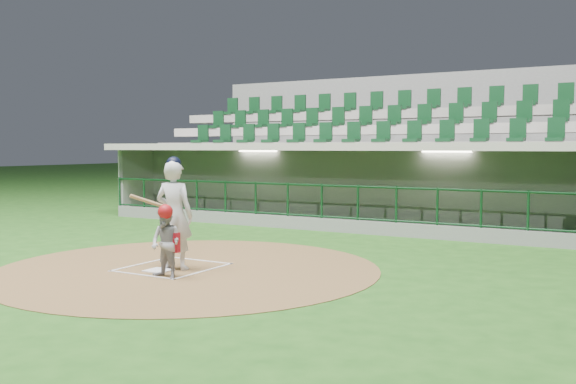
{
  "coord_description": "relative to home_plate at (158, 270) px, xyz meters",
  "views": [
    {
      "loc": [
        7.88,
        -9.63,
        2.29
      ],
      "look_at": [
        0.86,
        2.6,
        1.3
      ],
      "focal_mm": 40.0,
      "sensor_mm": 36.0,
      "label": 1
    }
  ],
  "objects": [
    {
      "name": "ground",
      "position": [
        0.0,
        0.7,
        -0.02
      ],
      "size": [
        120.0,
        120.0,
        0.0
      ],
      "primitive_type": "plane",
      "color": "#1E4C15",
      "rests_on": "ground"
    },
    {
      "name": "dirt_circle",
      "position": [
        0.3,
        0.5,
        -0.02
      ],
      "size": [
        7.2,
        7.2,
        0.01
      ],
      "primitive_type": "cylinder",
      "color": "brown",
      "rests_on": "ground"
    },
    {
      "name": "home_plate",
      "position": [
        0.0,
        0.0,
        0.0
      ],
      "size": [
        0.43,
        0.43,
        0.02
      ],
      "primitive_type": "cube",
      "color": "white",
      "rests_on": "dirt_circle"
    },
    {
      "name": "batter_box_chalk",
      "position": [
        0.0,
        0.4,
        -0.0
      ],
      "size": [
        1.55,
        1.8,
        0.01
      ],
      "color": "white",
      "rests_on": "ground"
    },
    {
      "name": "dugout_structure",
      "position": [
        0.19,
        8.52,
        0.94
      ],
      "size": [
        16.4,
        3.7,
        3.0
      ],
      "color": "gray",
      "rests_on": "ground"
    },
    {
      "name": "seating_deck",
      "position": [
        0.0,
        11.61,
        1.4
      ],
      "size": [
        17.0,
        6.72,
        5.15
      ],
      "color": "gray",
      "rests_on": "ground"
    },
    {
      "name": "batter",
      "position": [
        0.15,
        0.29,
        1.03
      ],
      "size": [
        0.94,
        0.94,
        2.11
      ],
      "color": "silver",
      "rests_on": "dirt_circle"
    },
    {
      "name": "catcher",
      "position": [
        0.54,
        -0.41,
        0.62
      ],
      "size": [
        0.62,
        0.51,
        1.29
      ],
      "color": "#97979D",
      "rests_on": "dirt_circle"
    }
  ]
}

